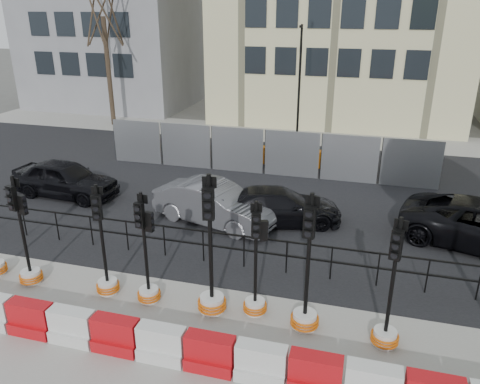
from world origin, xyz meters
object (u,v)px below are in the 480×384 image
(car_a, at_px, (65,179))
(car_c, at_px, (278,206))
(traffic_signal_d, at_px, (148,277))
(traffic_signal_h, at_px, (387,321))

(car_a, xyz_separation_m, car_c, (8.34, -0.19, -0.09))
(traffic_signal_d, distance_m, traffic_signal_h, 5.62)
(traffic_signal_d, relative_size, traffic_signal_h, 0.96)
(traffic_signal_d, xyz_separation_m, car_a, (-6.14, 5.52, 0.01))
(traffic_signal_d, distance_m, car_a, 8.26)
(traffic_signal_d, relative_size, car_a, 0.69)
(traffic_signal_h, bearing_deg, traffic_signal_d, -163.67)
(traffic_signal_h, relative_size, car_c, 0.67)
(traffic_signal_h, xyz_separation_m, car_c, (-3.42, 5.45, -0.02))
(traffic_signal_h, bearing_deg, car_c, 139.68)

